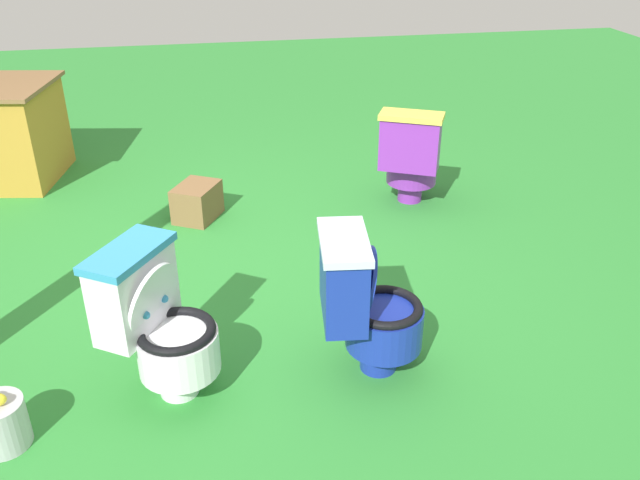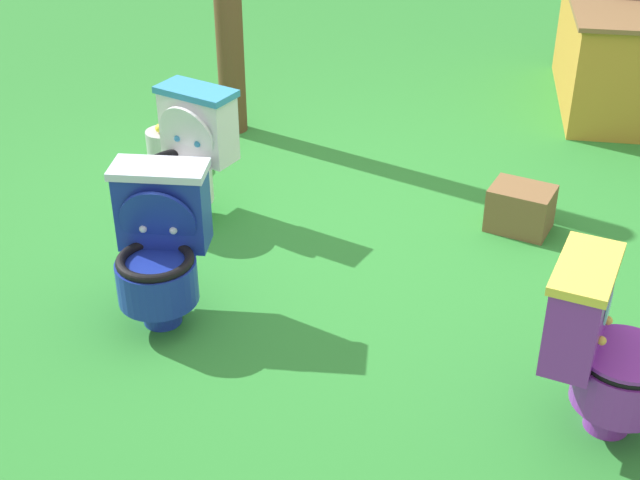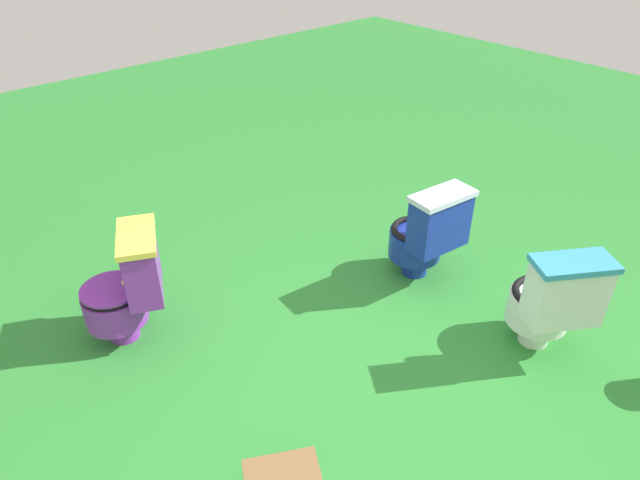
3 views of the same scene
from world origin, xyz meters
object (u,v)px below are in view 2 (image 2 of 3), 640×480
toilet_white (188,155)px  lemon_bucket (164,146)px  toilet_blue (160,245)px  small_crate (520,208)px  vendor_table (624,51)px  toilet_purple (602,348)px

toilet_white → lemon_bucket: size_ratio=2.63×
toilet_white → lemon_bucket: bearing=-37.4°
toilet_blue → lemon_bucket: toilet_blue is taller
toilet_white → small_crate: bearing=-153.4°
toilet_blue → small_crate: toilet_blue is taller
toilet_white → lemon_bucket: 0.75m
small_crate → lemon_bucket: bearing=-112.8°
toilet_blue → vendor_table: size_ratio=0.46×
lemon_bucket → small_crate: bearing=67.2°
toilet_purple → vendor_table: bearing=-172.6°
toilet_white → lemon_bucket: (-0.67, -0.24, -0.26)m
vendor_table → small_crate: size_ratio=4.78×
toilet_blue → vendor_table: (-2.53, 2.94, 0.02)m
toilet_purple → vendor_table: size_ratio=0.46×
toilet_white → small_crate: (0.20, 1.82, -0.25)m
toilet_blue → toilet_white: 0.95m
toilet_blue → toilet_white: same height
toilet_blue → vendor_table: bearing=-132.4°
toilet_blue → lemon_bucket: bearing=-75.8°
toilet_blue → small_crate: (-0.75, 1.85, -0.25)m
toilet_purple → vendor_table: 3.51m
toilet_purple → small_crate: 1.57m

